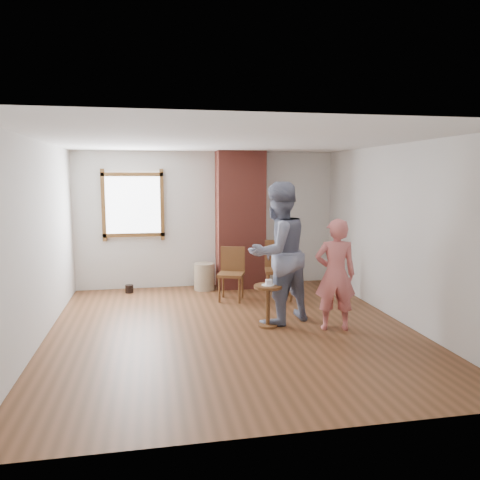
% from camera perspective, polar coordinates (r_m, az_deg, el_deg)
% --- Properties ---
extents(ground, '(5.50, 5.50, 0.00)m').
position_cam_1_polar(ground, '(6.67, -1.02, -10.81)').
color(ground, brown).
rests_on(ground, ground).
extents(room_shell, '(5.04, 5.52, 2.62)m').
position_cam_1_polar(room_shell, '(6.93, -2.37, 5.13)').
color(room_shell, silver).
rests_on(room_shell, ground).
extents(brick_chimney, '(0.90, 0.50, 2.60)m').
position_cam_1_polar(brick_chimney, '(8.94, 0.04, 2.44)').
color(brick_chimney, '#994136').
rests_on(brick_chimney, ground).
extents(stoneware_crock, '(0.44, 0.44, 0.51)m').
position_cam_1_polar(stoneware_crock, '(8.89, -4.39, -4.45)').
color(stoneware_crock, tan).
rests_on(stoneware_crock, ground).
extents(dark_pot, '(0.19, 0.19, 0.15)m').
position_cam_1_polar(dark_pot, '(8.89, -13.34, -5.82)').
color(dark_pot, black).
rests_on(dark_pot, ground).
extents(dining_chair_left, '(0.54, 0.54, 0.91)m').
position_cam_1_polar(dining_chair_left, '(8.12, -1.02, -3.72)').
color(dining_chair_left, brown).
rests_on(dining_chair_left, ground).
extents(dining_chair_right, '(0.56, 0.56, 1.01)m').
position_cam_1_polar(dining_chair_right, '(8.22, 4.73, -3.20)').
color(dining_chair_right, brown).
rests_on(dining_chair_right, ground).
extents(side_table, '(0.40, 0.40, 0.60)m').
position_cam_1_polar(side_table, '(6.69, 3.42, -7.16)').
color(side_table, brown).
rests_on(side_table, ground).
extents(cake_plate, '(0.18, 0.18, 0.01)m').
position_cam_1_polar(cake_plate, '(6.65, 3.43, -5.49)').
color(cake_plate, white).
rests_on(cake_plate, side_table).
extents(cake_slice, '(0.08, 0.07, 0.06)m').
position_cam_1_polar(cake_slice, '(6.64, 3.52, -5.20)').
color(cake_slice, silver).
rests_on(cake_slice, cake_plate).
extents(man, '(1.24, 1.14, 2.05)m').
position_cam_1_polar(man, '(6.77, 4.64, -1.60)').
color(man, '#141B37').
rests_on(man, ground).
extents(person_pink, '(0.63, 0.48, 1.56)m').
position_cam_1_polar(person_pink, '(6.61, 11.54, -4.15)').
color(person_pink, '#D46B6A').
rests_on(person_pink, ground).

